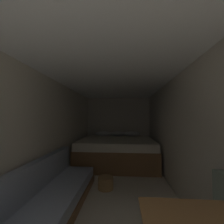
% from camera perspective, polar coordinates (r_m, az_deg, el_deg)
% --- Properties ---
extents(ground_plane, '(7.40, 7.40, 0.00)m').
position_cam_1_polar(ground_plane, '(2.89, -0.11, -29.75)').
color(ground_plane, beige).
extents(wall_back, '(2.32, 0.05, 2.05)m').
position_cam_1_polar(wall_back, '(5.30, 2.39, -5.65)').
color(wall_back, beige).
rests_on(wall_back, ground).
extents(wall_left, '(0.05, 5.40, 2.05)m').
position_cam_1_polar(wall_left, '(2.91, -23.27, -8.13)').
color(wall_left, beige).
rests_on(wall_left, ground).
extents(wall_right, '(0.05, 5.40, 2.05)m').
position_cam_1_polar(wall_right, '(2.74, 24.66, -8.48)').
color(wall_right, beige).
rests_on(wall_right, ground).
extents(ceiling_slab, '(2.32, 5.40, 0.05)m').
position_cam_1_polar(ceiling_slab, '(2.68, -0.10, 13.92)').
color(ceiling_slab, white).
rests_on(ceiling_slab, wall_left).
extents(bed, '(2.10, 1.79, 0.88)m').
position_cam_1_polar(bed, '(4.45, 1.89, -14.79)').
color(bed, olive).
rests_on(bed, ground).
extents(sofa_left, '(0.67, 2.81, 0.72)m').
position_cam_1_polar(sofa_left, '(2.29, -26.79, -31.08)').
color(sofa_left, brown).
rests_on(sofa_left, ground).
extents(wicker_basket, '(0.29, 0.29, 0.22)m').
position_cam_1_polar(wicker_basket, '(3.07, -2.49, -25.78)').
color(wicker_basket, olive).
rests_on(wicker_basket, ground).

